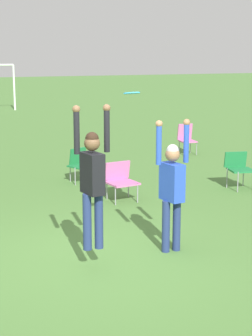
% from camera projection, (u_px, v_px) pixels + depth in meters
% --- Properties ---
extents(ground_plane, '(120.00, 120.00, 0.00)m').
position_uv_depth(ground_plane, '(98.00, 260.00, 8.14)').
color(ground_plane, '#4C7A38').
extents(person_jumping, '(0.53, 0.40, 2.00)m').
position_uv_depth(person_jumping, '(92.00, 175.00, 7.57)').
color(person_jumping, navy).
rests_on(person_jumping, ground_plane).
extents(person_defending, '(0.55, 0.43, 2.00)m').
position_uv_depth(person_defending, '(172.00, 183.00, 8.30)').
color(person_defending, navy).
rests_on(person_defending, ground_plane).
extents(frisbee, '(0.23, 0.23, 0.05)m').
position_uv_depth(frisbee, '(132.00, 93.00, 7.83)').
color(frisbee, '#2D9EDB').
extents(camping_chair_0, '(0.60, 0.64, 0.80)m').
position_uv_depth(camping_chair_0, '(239.00, 166.00, 12.33)').
color(camping_chair_0, gray).
rests_on(camping_chair_0, ground_plane).
extents(camping_chair_1, '(0.63, 0.67, 0.77)m').
position_uv_depth(camping_chair_1, '(120.00, 178.00, 11.36)').
color(camping_chair_1, gray).
rests_on(camping_chair_1, ground_plane).
extents(camping_chair_2, '(0.59, 0.64, 0.78)m').
position_uv_depth(camping_chair_2, '(79.00, 162.00, 12.93)').
color(camping_chair_2, gray).
rests_on(camping_chair_2, ground_plane).
extents(camping_chair_3, '(0.48, 0.52, 0.89)m').
position_uv_depth(camping_chair_3, '(186.00, 137.00, 16.49)').
color(camping_chair_3, gray).
rests_on(camping_chair_3, ground_plane).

